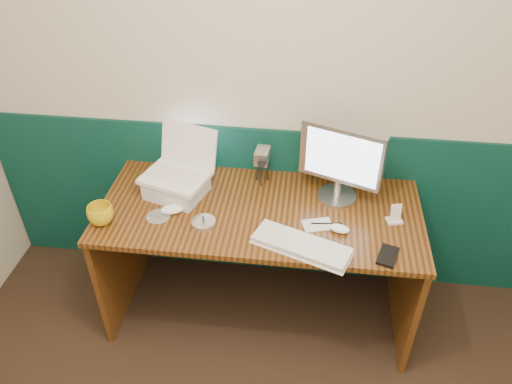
# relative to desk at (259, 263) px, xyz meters

# --- Properties ---
(back_wall) EXTENTS (3.50, 0.04, 2.50)m
(back_wall) POSITION_rel_desk_xyz_m (0.15, 0.37, 0.88)
(back_wall) COLOR beige
(back_wall) RESTS_ON ground
(wainscot) EXTENTS (3.48, 0.02, 1.00)m
(wainscot) POSITION_rel_desk_xyz_m (0.15, 0.36, 0.12)
(wainscot) COLOR #072F28
(wainscot) RESTS_ON ground
(desk) EXTENTS (1.60, 0.70, 0.75)m
(desk) POSITION_rel_desk_xyz_m (0.00, 0.00, 0.00)
(desk) COLOR #361D09
(desk) RESTS_ON ground
(laptop_riser) EXTENTS (0.33, 0.30, 0.09)m
(laptop_riser) POSITION_rel_desk_xyz_m (-0.44, 0.07, 0.42)
(laptop_riser) COLOR silver
(laptop_riser) RESTS_ON desk
(laptop) EXTENTS (0.37, 0.33, 0.26)m
(laptop) POSITION_rel_desk_xyz_m (-0.44, 0.07, 0.60)
(laptop) COLOR white
(laptop) RESTS_ON laptop_riser
(monitor) EXTENTS (0.43, 0.26, 0.41)m
(monitor) POSITION_rel_desk_xyz_m (0.38, 0.15, 0.58)
(monitor) COLOR #AFB0B4
(monitor) RESTS_ON desk
(keyboard) EXTENTS (0.47, 0.29, 0.03)m
(keyboard) POSITION_rel_desk_xyz_m (0.22, -0.25, 0.39)
(keyboard) COLOR silver
(keyboard) RESTS_ON desk
(mouse_right) EXTENTS (0.11, 0.08, 0.03)m
(mouse_right) POSITION_rel_desk_xyz_m (0.39, -0.12, 0.39)
(mouse_right) COLOR white
(mouse_right) RESTS_ON desk
(mouse_left) EXTENTS (0.13, 0.09, 0.04)m
(mouse_left) POSITION_rel_desk_xyz_m (-0.42, -0.08, 0.39)
(mouse_left) COLOR white
(mouse_left) RESTS_ON desk
(mug) EXTENTS (0.16, 0.16, 0.10)m
(mug) POSITION_rel_desk_xyz_m (-0.74, -0.19, 0.42)
(mug) COLOR gold
(mug) RESTS_ON desk
(camcorder) EXTENTS (0.11, 0.15, 0.22)m
(camcorder) POSITION_rel_desk_xyz_m (-0.01, 0.23, 0.48)
(camcorder) COLOR #ADACB1
(camcorder) RESTS_ON desk
(cd_spindle) EXTENTS (0.12, 0.12, 0.02)m
(cd_spindle) POSITION_rel_desk_xyz_m (-0.25, -0.15, 0.39)
(cd_spindle) COLOR silver
(cd_spindle) RESTS_ON desk
(cd_loose_a) EXTENTS (0.12, 0.12, 0.00)m
(cd_loose_a) POSITION_rel_desk_xyz_m (-0.49, -0.12, 0.38)
(cd_loose_a) COLOR #B3BAC4
(cd_loose_a) RESTS_ON desk
(pen) EXTENTS (0.15, 0.03, 0.01)m
(pen) POSITION_rel_desk_xyz_m (0.33, -0.07, 0.38)
(pen) COLOR black
(pen) RESTS_ON desk
(papers) EXTENTS (0.16, 0.13, 0.00)m
(papers) POSITION_rel_desk_xyz_m (0.29, -0.08, 0.38)
(papers) COLOR silver
(papers) RESTS_ON desk
(dock) EXTENTS (0.09, 0.07, 0.01)m
(dock) POSITION_rel_desk_xyz_m (0.65, -0.01, 0.38)
(dock) COLOR silver
(dock) RESTS_ON desk
(music_player) EXTENTS (0.06, 0.04, 0.09)m
(music_player) POSITION_rel_desk_xyz_m (0.65, -0.01, 0.43)
(music_player) COLOR white
(music_player) RESTS_ON dock
(pda) EXTENTS (0.11, 0.15, 0.02)m
(pda) POSITION_rel_desk_xyz_m (0.60, -0.26, 0.38)
(pda) COLOR black
(pda) RESTS_ON desk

